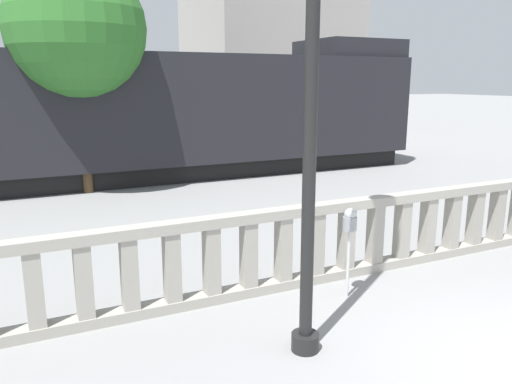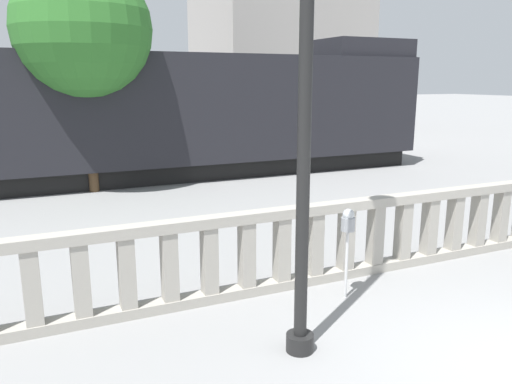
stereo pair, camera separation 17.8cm
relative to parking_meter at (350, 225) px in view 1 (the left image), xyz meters
The scene contains 5 objects.
balustrade 1.04m from the parking_meter, 42.60° to the left, with size 16.86×0.24×1.21m.
parking_meter is the anchor object (origin of this frame).
train_near 9.95m from the parking_meter, 99.15° to the left, with size 20.28×3.13×4.32m.
building_block 24.25m from the parking_meter, 65.79° to the left, with size 8.59×7.51×11.31m.
tree_left 9.39m from the parking_meter, 105.67° to the left, with size 3.49×3.49×5.99m.
Camera 1 is at (-4.64, -2.73, 2.97)m, focal length 35.00 mm.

